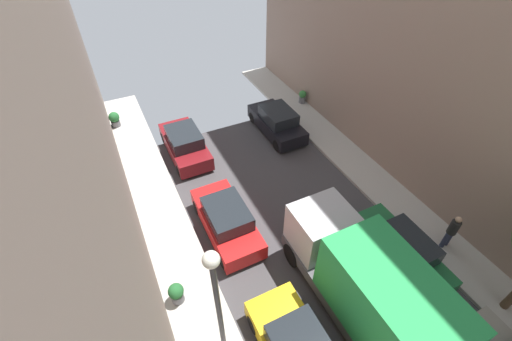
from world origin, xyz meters
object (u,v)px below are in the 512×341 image
Objects in this scene: parked_car_left_4 at (227,220)px; parked_car_right_3 at (400,251)px; potted_plant_0 at (115,119)px; parked_car_left_5 at (185,144)px; parked_car_right_4 at (277,122)px; lamp_post at (216,292)px; delivery_truck at (367,286)px; potted_plant_2 at (176,293)px; pedestrian at (452,231)px; potted_plant_3 at (302,96)px.

parked_car_left_4 and parked_car_right_3 have the same top height.
parked_car_left_5 is at bearing -54.93° from potted_plant_0.
parked_car_left_5 is (0.00, 5.84, 0.00)m from parked_car_left_4.
parked_car_right_4 is 12.54m from lamp_post.
potted_plant_2 is at bearing 150.40° from delivery_truck.
parked_car_right_3 is 3.07m from delivery_truck.
parked_car_right_3 is at bearing -90.00° from parked_car_right_4.
parked_car_left_5 is 13.00m from pedestrian.
delivery_truck is (2.70, -11.16, 1.07)m from parked_car_left_5.
pedestrian is at bearing -13.30° from potted_plant_2.
potted_plant_2 is (-8.20, 2.14, -0.10)m from parked_car_right_3.
delivery_truck is at bearing -63.10° from parked_car_left_4.
pedestrian is at bearing 7.57° from delivery_truck.
potted_plant_2 is 1.04× the size of potted_plant_3.
pedestrian is (7.64, -4.67, 0.35)m from parked_car_left_4.
lamp_post reaches higher than parked_car_right_4.
parked_car_left_4 is at bearing 148.60° from pedestrian.
potted_plant_3 is at bearing -12.73° from potted_plant_0.
parked_car_left_5 is at bearing 126.05° from pedestrian.
parked_car_left_5 is at bearing 117.97° from parked_car_right_3.
lamp_post is (-7.30, -9.81, 2.78)m from parked_car_right_4.
parked_car_left_5 reaches higher than potted_plant_2.
parked_car_left_4 and parked_car_left_5 have the same top height.
potted_plant_0 is at bearing 90.85° from potted_plant_2.
parked_car_left_4 is 1.00× the size of parked_car_left_5.
potted_plant_0 is 11.67m from potted_plant_3.
potted_plant_3 is (5.69, 12.84, -1.19)m from delivery_truck.
parked_car_left_4 is 8.96m from pedestrian.
delivery_truck reaches higher than parked_car_right_4.
parked_car_left_5 is 1.00× the size of parked_car_right_4.
pedestrian reaches higher than parked_car_left_4.
potted_plant_3 is (8.39, 1.68, -0.12)m from parked_car_left_5.
pedestrian is at bearing -54.23° from potted_plant_0.
parked_car_right_4 is 0.84× the size of lamp_post.
parked_car_right_4 is at bearing 53.34° from lamp_post.
parked_car_right_3 is at bearing -38.74° from parked_car_left_4.
delivery_truck is at bearing -12.41° from lamp_post.
parked_car_left_5 is 8.56m from potted_plant_3.
potted_plant_0 is at bearing 120.18° from parked_car_right_3.
parked_car_left_4 is at bearing -138.15° from potted_plant_3.
parked_car_left_4 is at bearing 116.90° from delivery_truck.
parked_car_left_4 is 4.59× the size of potted_plant_0.
potted_plant_0 is (-8.39, 4.59, -0.08)m from parked_car_right_4.
pedestrian is (4.94, 0.66, -0.71)m from delivery_truck.
delivery_truck is at bearing -29.60° from potted_plant_2.
parked_car_right_3 is 4.74× the size of potted_plant_2.
delivery_truck reaches higher than parked_car_right_3.
parked_car_left_5 is at bearing 90.00° from parked_car_left_4.
lamp_post is (-9.54, 0.35, 2.42)m from pedestrian.
lamp_post is at bearing -85.69° from potted_plant_0.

